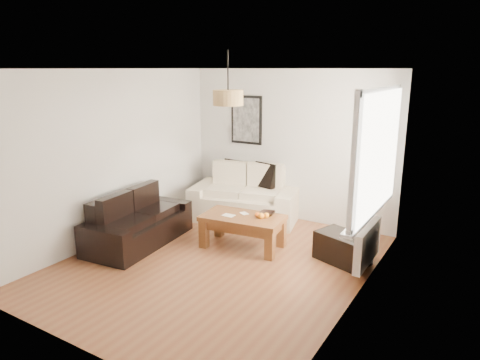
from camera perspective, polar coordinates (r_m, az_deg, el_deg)
The scene contains 21 objects.
floor at distance 6.12m, azimuth -2.97°, elevation -10.77°, with size 4.50×4.50×0.00m, color brown.
ceiling at distance 5.54m, azimuth -3.33°, elevation 14.35°, with size 3.80×4.50×0.00m, color white, non-canonical shape.
wall_back at distance 7.62m, azimuth 6.49°, elevation 4.47°, with size 3.80×0.04×2.60m, color silver, non-canonical shape.
wall_front at distance 4.12m, azimuth -21.20°, elevation -5.10°, with size 3.80×0.04×2.60m, color silver, non-canonical shape.
wall_left at distance 6.93m, azimuth -16.24°, elevation 2.99°, with size 0.04×4.50×2.60m, color silver, non-canonical shape.
wall_right at distance 4.91m, azimuth 15.50°, elevation -1.55°, with size 0.04×4.50×2.60m, color silver, non-canonical shape.
window_bay at distance 5.60m, azimuth 17.61°, elevation 3.41°, with size 0.14×1.90×1.60m, color white, non-canonical shape.
radiator at distance 5.96m, azimuth 16.34°, elevation -8.13°, with size 0.10×0.90×0.52m, color white.
poster at distance 7.92m, azimuth 0.85°, elevation 7.87°, with size 0.62×0.04×0.87m, color black, non-canonical shape.
pendant_shade at distance 5.80m, azimuth -1.57°, elevation 10.71°, with size 0.40×0.40×0.20m, color tan.
loveseat_cream at distance 7.68m, azimuth 0.65°, elevation -1.82°, with size 1.83×1.00×0.91m, color beige, non-canonical shape.
sofa_leather at distance 6.82m, azimuth -13.16°, elevation -5.06°, with size 1.73×0.84×0.75m, color black, non-canonical shape.
coffee_table at distance 6.53m, azimuth 0.36°, elevation -6.75°, with size 1.20×0.65×0.49m, color brown, non-canonical shape.
ottoman at distance 6.25m, azimuth 13.29°, elevation -8.62°, with size 0.70×0.45×0.40m, color black.
cushion_left at distance 7.97m, azimuth -0.82°, elevation 1.15°, with size 0.42×0.13×0.42m, color black.
cushion_right at distance 7.65m, azimuth 3.31°, elevation 0.62°, with size 0.43×0.13×0.43m, color black.
fruit_bowl at distance 6.48m, azimuth 3.64°, elevation -4.39°, with size 0.22×0.22×0.05m, color black.
orange_a at distance 6.33m, azimuth 2.79°, elevation -4.72°, with size 0.09×0.09×0.09m, color orange.
orange_b at distance 6.36m, azimuth 3.48°, elevation -4.65°, with size 0.08×0.08×0.08m, color orange.
orange_c at distance 6.38m, azimuth 2.29°, elevation -4.56°, with size 0.08×0.08×0.08m, color orange.
papers at distance 6.47m, azimuth -1.50°, elevation -4.64°, with size 0.18×0.13×0.01m, color white.
Camera 1 is at (3.14, -4.56, 2.61)m, focal length 32.59 mm.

